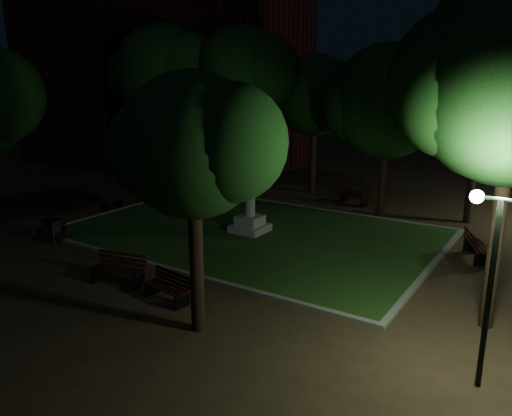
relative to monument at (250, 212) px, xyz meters
The scene contains 21 objects.
ground 2.22m from the monument, 90.00° to the right, with size 80.00×80.00×0.00m, color #3D2B1D.
lawn 0.92m from the monument, ahead, with size 15.00×10.00×0.08m, color #254819.
lawn_kerb 0.90m from the monument, ahead, with size 15.40×10.40×0.12m.
monument is the anchor object (origin of this frame).
building_main 20.77m from the monument, 143.38° to the left, with size 20.00×12.00×15.00m.
tree_north_wl 9.11m from the monument, 126.49° to the left, with size 6.03×4.93×9.23m.
tree_north_er 8.29m from the monument, 56.42° to the left, with size 6.48×5.29×8.07m.
tree_ne 11.12m from the monument, 41.91° to the left, with size 4.74×3.87×7.30m.
tree_se 9.46m from the monument, 65.19° to the right, with size 4.42×3.61×6.70m.
tree_nw 11.35m from the monument, 152.25° to the left, with size 7.02×5.73×9.45m.
tree_far_north 9.72m from the monument, 98.07° to the left, with size 5.52×4.51×7.79m.
lamppost_se 12.27m from the monument, 32.34° to the right, with size 1.18×0.28×4.30m.
lamppost_nw 15.16m from the monument, 146.55° to the left, with size 1.18×0.28×4.55m.
bench_near_left 6.82m from the monument, 94.95° to the right, with size 1.89×0.98×0.99m.
bench_near_right 7.11m from the monument, 76.60° to the right, with size 1.66×0.79×0.88m.
bench_west_near 8.20m from the monument, 141.22° to the right, with size 1.44×0.51×0.79m.
bench_left_side 8.17m from the monument, behind, with size 0.92×1.49×0.77m.
bench_right_side 8.93m from the monument, 12.46° to the left, with size 1.29×1.89×0.98m.
bench_far_side 7.38m from the monument, 75.49° to the left, with size 1.66×1.02×0.86m.
trash_bin 8.09m from the monument, 138.51° to the right, with size 0.66×0.66×0.96m.
bicycle 11.11m from the monument, 162.49° to the left, with size 0.63×1.81×0.95m, color black.
Camera 1 is at (11.33, -15.05, 6.47)m, focal length 35.00 mm.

